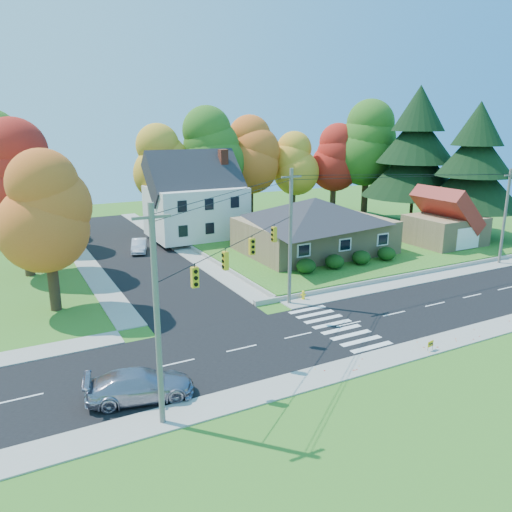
{
  "coord_description": "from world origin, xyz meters",
  "views": [
    {
      "loc": [
        -19.96,
        -24.57,
        13.08
      ],
      "look_at": [
        -2.82,
        8.0,
        3.18
      ],
      "focal_mm": 35.0,
      "sensor_mm": 36.0,
      "label": 1
    }
  ],
  "objects_px": {
    "ranch_house": "(314,224)",
    "fire_hydrant": "(303,295)",
    "white_car": "(139,246)",
    "silver_sedan": "(140,385)"
  },
  "relations": [
    {
      "from": "ranch_house",
      "to": "white_car",
      "type": "relative_size",
      "value": 3.58
    },
    {
      "from": "silver_sedan",
      "to": "white_car",
      "type": "bearing_deg",
      "value": -2.57
    },
    {
      "from": "fire_hydrant",
      "to": "silver_sedan",
      "type": "bearing_deg",
      "value": -150.95
    },
    {
      "from": "ranch_house",
      "to": "fire_hydrant",
      "type": "relative_size",
      "value": 19.62
    },
    {
      "from": "silver_sedan",
      "to": "white_car",
      "type": "height_order",
      "value": "silver_sedan"
    },
    {
      "from": "ranch_house",
      "to": "silver_sedan",
      "type": "relative_size",
      "value": 2.83
    },
    {
      "from": "ranch_house",
      "to": "silver_sedan",
      "type": "bearing_deg",
      "value": -140.59
    },
    {
      "from": "silver_sedan",
      "to": "fire_hydrant",
      "type": "bearing_deg",
      "value": -48.64
    },
    {
      "from": "white_car",
      "to": "ranch_house",
      "type": "bearing_deg",
      "value": -13.9
    },
    {
      "from": "ranch_house",
      "to": "fire_hydrant",
      "type": "distance_m",
      "value": 13.65
    }
  ]
}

